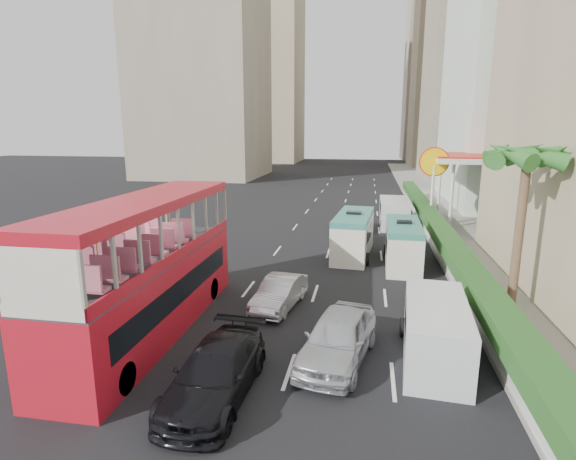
% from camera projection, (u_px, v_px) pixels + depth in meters
% --- Properties ---
extents(ground_plane, '(200.00, 200.00, 0.00)m').
position_uv_depth(ground_plane, '(310.00, 343.00, 16.00)').
color(ground_plane, black).
rests_on(ground_plane, ground).
extents(double_decker_bus, '(2.50, 11.00, 5.06)m').
position_uv_depth(double_decker_bus, '(148.00, 267.00, 16.46)').
color(double_decker_bus, red).
rests_on(double_decker_bus, ground).
extents(car_silver_lane_a, '(1.99, 4.09, 1.29)m').
position_uv_depth(car_silver_lane_a, '(280.00, 307.00, 19.25)').
color(car_silver_lane_a, silver).
rests_on(car_silver_lane_a, ground).
extents(car_silver_lane_b, '(2.81, 5.06, 1.63)m').
position_uv_depth(car_silver_lane_b, '(338.00, 360.00, 14.84)').
color(car_silver_lane_b, silver).
rests_on(car_silver_lane_b, ground).
extents(car_black, '(2.19, 5.07, 1.45)m').
position_uv_depth(car_black, '(216.00, 396.00, 12.86)').
color(car_black, black).
rests_on(car_black, ground).
extents(van_asset, '(2.81, 5.13, 1.36)m').
position_uv_depth(van_asset, '(351.00, 232.00, 33.24)').
color(van_asset, silver).
rests_on(van_asset, ground).
extents(minibus_near, '(2.41, 5.89, 2.55)m').
position_uv_depth(minibus_near, '(353.00, 235.00, 26.88)').
color(minibus_near, silver).
rests_on(minibus_near, ground).
extents(minibus_far, '(1.92, 5.46, 2.40)m').
position_uv_depth(minibus_far, '(403.00, 244.00, 24.94)').
color(minibus_far, silver).
rests_on(minibus_far, ground).
extents(panel_van_near, '(2.32, 5.00, 1.94)m').
position_uv_depth(panel_van_near, '(436.00, 332.00, 14.72)').
color(panel_van_near, silver).
rests_on(panel_van_near, ground).
extents(panel_van_far, '(2.09, 5.21, 2.08)m').
position_uv_depth(panel_van_far, '(394.00, 213.00, 35.09)').
color(panel_van_far, silver).
rests_on(panel_van_far, ground).
extents(sidewalk, '(6.00, 120.00, 0.18)m').
position_uv_depth(sidewalk, '(451.00, 217.00, 38.46)').
color(sidewalk, '#99968C').
rests_on(sidewalk, ground).
extents(kerb_wall, '(0.30, 44.00, 1.00)m').
position_uv_depth(kerb_wall, '(436.00, 239.00, 28.24)').
color(kerb_wall, silver).
rests_on(kerb_wall, sidewalk).
extents(hedge, '(1.10, 44.00, 0.70)m').
position_uv_depth(hedge, '(437.00, 226.00, 28.06)').
color(hedge, '#2D6626').
rests_on(hedge, kerb_wall).
extents(palm_tree, '(0.36, 0.36, 6.40)m').
position_uv_depth(palm_tree, '(519.00, 235.00, 17.77)').
color(palm_tree, brown).
rests_on(palm_tree, sidewalk).
extents(shell_station, '(6.50, 8.00, 5.50)m').
position_uv_depth(shell_station, '(471.00, 189.00, 35.78)').
color(shell_station, silver).
rests_on(shell_station, ground).
extents(tower_mid, '(16.00, 16.00, 50.00)m').
position_uv_depth(tower_mid, '(491.00, 1.00, 63.14)').
color(tower_mid, '#A0937E').
rests_on(tower_mid, ground).
extents(tower_far_a, '(14.00, 14.00, 44.00)m').
position_uv_depth(tower_far_a, '(452.00, 52.00, 87.02)').
color(tower_far_a, tan).
rests_on(tower_far_a, ground).
extents(tower_far_b, '(14.00, 14.00, 40.00)m').
position_uv_depth(tower_far_b, '(435.00, 76.00, 108.59)').
color(tower_far_b, '#A0937E').
rests_on(tower_far_b, ground).
extents(tower_left_a, '(18.00, 18.00, 52.00)m').
position_uv_depth(tower_left_a, '(200.00, 2.00, 67.18)').
color(tower_left_a, '#A0937E').
rests_on(tower_left_a, ground).
extents(tower_left_b, '(16.00, 16.00, 46.00)m').
position_uv_depth(tower_left_b, '(265.00, 58.00, 101.11)').
color(tower_left_b, tan).
rests_on(tower_left_b, ground).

